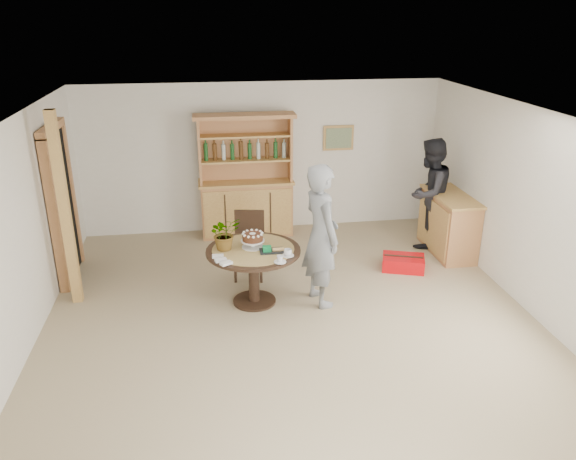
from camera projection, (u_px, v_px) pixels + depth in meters
The scene contains 17 objects.
ground at pixel (295, 332), 6.66m from camera, with size 7.00×7.00×0.00m, color tan.
room_shell at pixel (296, 192), 6.03m from camera, with size 6.04×7.04×2.52m.
doorway at pixel (61, 202), 7.69m from camera, with size 0.13×1.10×2.18m.
pine_post at pixel (65, 211), 6.93m from camera, with size 0.12×0.12×2.50m, color #D8AE5B.
hutch at pixel (246, 195), 9.35m from camera, with size 1.62×0.54×2.04m.
sideboard at pixel (448, 224), 8.71m from camera, with size 0.54×1.26×0.94m.
dining_table at pixel (254, 260), 7.14m from camera, with size 1.20×1.20×0.76m.
dining_chair at pixel (249, 240), 7.93m from camera, with size 0.49×0.49×0.95m.
birthday_cake at pixel (253, 238), 7.08m from camera, with size 0.30×0.30×0.20m.
flower_vase at pixel (225, 233), 7.00m from camera, with size 0.38×0.33×0.42m, color #3F7233.
gift_tray at pixel (271, 250), 6.99m from camera, with size 0.30×0.20×0.08m.
coffee_cup_a at pixel (288, 253), 6.86m from camera, with size 0.15×0.15×0.09m.
coffee_cup_b at pixel (280, 259), 6.69m from camera, with size 0.15×0.15×0.08m.
napkins at pixel (222, 260), 6.73m from camera, with size 0.24×0.33×0.03m.
teen_boy at pixel (321, 235), 7.04m from camera, with size 0.68×0.44×1.86m, color slate.
adult_person at pixel (429, 194), 8.81m from camera, with size 0.85×0.66×1.75m, color black.
red_suitcase at pixel (403, 263), 8.25m from camera, with size 0.70×0.57×0.21m.
Camera 1 is at (-0.94, -5.67, 3.58)m, focal length 35.00 mm.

